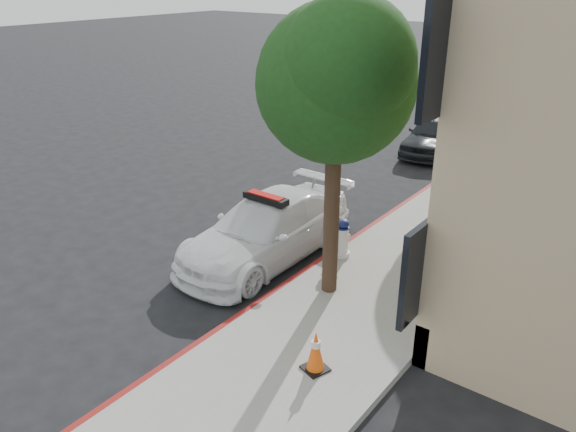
# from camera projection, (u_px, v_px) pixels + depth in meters

# --- Properties ---
(ground) EXTENTS (120.00, 120.00, 0.00)m
(ground) POSITION_uv_depth(u_px,v_px,m) (277.00, 226.00, 14.41)
(ground) COLOR black
(ground) RESTS_ON ground
(sidewalk) EXTENTS (3.20, 50.00, 0.15)m
(sidewalk) POSITION_uv_depth(u_px,v_px,m) (533.00, 155.00, 19.71)
(sidewalk) COLOR gray
(sidewalk) RESTS_ON ground
(curb_strip) EXTENTS (0.12, 50.00, 0.15)m
(curb_strip) POSITION_uv_depth(u_px,v_px,m) (489.00, 147.00, 20.55)
(curb_strip) COLOR maroon
(curb_strip) RESTS_ON ground
(tree_near) EXTENTS (2.92, 2.82, 5.62)m
(tree_near) POSITION_uv_depth(u_px,v_px,m) (337.00, 82.00, 9.60)
(tree_near) COLOR black
(tree_near) RESTS_ON sidewalk
(tree_mid) EXTENTS (2.77, 2.64, 5.43)m
(tree_mid) POSITION_uv_depth(u_px,v_px,m) (492.00, 44.00, 15.50)
(tree_mid) COLOR black
(tree_mid) RESTS_ON sidewalk
(tree_far) EXTENTS (3.10, 3.00, 5.81)m
(tree_far) POSITION_uv_depth(u_px,v_px,m) (564.00, 17.00, 21.25)
(tree_far) COLOR black
(tree_far) RESTS_ON sidewalk
(police_car) EXTENTS (2.01, 4.82, 1.54)m
(police_car) POSITION_uv_depth(u_px,v_px,m) (266.00, 229.00, 12.58)
(police_car) COLOR white
(police_car) RESTS_ON ground
(parked_car_mid) EXTENTS (2.09, 4.11, 1.34)m
(parked_car_mid) POSITION_uv_depth(u_px,v_px,m) (434.00, 134.00, 19.94)
(parked_car_mid) COLOR black
(parked_car_mid) RESTS_ON ground
(parked_car_far) EXTENTS (1.58, 4.23, 1.38)m
(parked_car_far) POSITION_uv_depth(u_px,v_px,m) (505.00, 91.00, 27.06)
(parked_car_far) COLOR black
(parked_car_far) RESTS_ON ground
(fire_hydrant) EXTENTS (0.37, 0.34, 0.90)m
(fire_hydrant) POSITION_uv_depth(u_px,v_px,m) (343.00, 238.00, 12.42)
(fire_hydrant) COLOR white
(fire_hydrant) RESTS_ON sidewalk
(traffic_cone) EXTENTS (0.47, 0.47, 0.72)m
(traffic_cone) POSITION_uv_depth(u_px,v_px,m) (316.00, 351.00, 8.88)
(traffic_cone) COLOR black
(traffic_cone) RESTS_ON sidewalk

